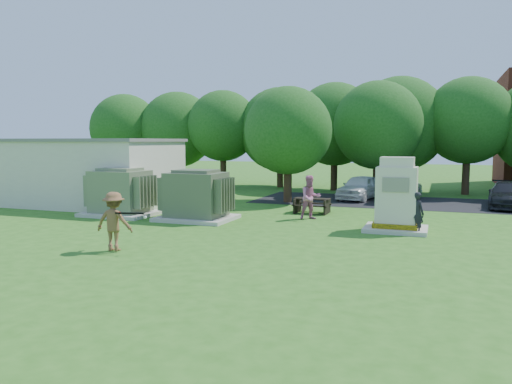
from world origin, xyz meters
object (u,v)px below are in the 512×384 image
at_px(transformer_left, 121,193).
at_px(picnic_table, 312,204).
at_px(person_by_generator, 417,213).
at_px(person_at_picnic, 310,197).
at_px(car_dark, 508,195).
at_px(batter, 114,221).
at_px(car_white, 360,187).
at_px(car_silver_a, 400,189).
at_px(generator_cabinet, 396,199).
at_px(transformer_right, 196,196).

height_order(transformer_left, picnic_table, transformer_left).
relative_size(transformer_left, person_by_generator, 2.01).
height_order(transformer_left, person_by_generator, transformer_left).
relative_size(person_at_picnic, car_dark, 0.43).
xyz_separation_m(batter, car_white, (4.83, 15.63, -0.19)).
distance_m(batter, car_white, 16.36).
bearing_deg(car_silver_a, person_at_picnic, 78.37).
bearing_deg(person_by_generator, transformer_left, 38.35).
distance_m(person_at_picnic, car_dark, 10.65).
xyz_separation_m(generator_cabinet, person_at_picnic, (-3.56, 1.56, -0.26)).
height_order(generator_cabinet, car_white, generator_cabinet).
distance_m(transformer_right, person_by_generator, 8.67).
distance_m(transformer_right, generator_cabinet, 7.93).
height_order(transformer_right, car_white, transformer_right).
xyz_separation_m(generator_cabinet, car_silver_a, (-0.56, 9.13, -0.49)).
xyz_separation_m(car_white, car_silver_a, (2.15, -0.25, 0.00)).
distance_m(picnic_table, car_dark, 9.92).
distance_m(transformer_right, car_white, 10.91).
xyz_separation_m(generator_cabinet, car_white, (-2.71, 9.39, -0.49)).
relative_size(generator_cabinet, car_silver_a, 0.64).
relative_size(transformer_right, batter, 1.71).
height_order(batter, person_by_generator, batter).
distance_m(person_by_generator, car_dark, 9.66).
bearing_deg(transformer_right, person_at_picnic, 21.98).
bearing_deg(car_white, car_silver_a, 5.55).
distance_m(person_by_generator, car_silver_a, 9.66).
bearing_deg(car_silver_a, batter, 75.60).
bearing_deg(transformer_left, car_dark, 28.07).
bearing_deg(car_dark, car_silver_a, 177.41).
bearing_deg(person_by_generator, batter, 74.50).
relative_size(generator_cabinet, person_at_picnic, 1.46).
bearing_deg(car_dark, picnic_table, -143.71).
relative_size(transformer_right, car_white, 0.75).
height_order(transformer_right, person_by_generator, transformer_right).
bearing_deg(person_by_generator, car_silver_a, -42.78).
distance_m(car_silver_a, car_dark, 5.17).
relative_size(transformer_left, person_at_picnic, 1.64).
distance_m(person_at_picnic, car_white, 7.87).
bearing_deg(generator_cabinet, batter, -140.37).
xyz_separation_m(transformer_right, car_white, (5.21, 9.58, -0.29)).
height_order(picnic_table, car_dark, car_dark).
distance_m(picnic_table, car_silver_a, 6.73).
height_order(person_at_picnic, car_dark, person_at_picnic).
relative_size(generator_cabinet, picnic_table, 1.69).
bearing_deg(transformer_left, generator_cabinet, 0.97).
height_order(transformer_left, generator_cabinet, generator_cabinet).
relative_size(person_at_picnic, car_white, 0.46).
bearing_deg(transformer_right, batter, -86.32).
height_order(generator_cabinet, car_silver_a, generator_cabinet).
relative_size(transformer_right, person_by_generator, 2.01).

